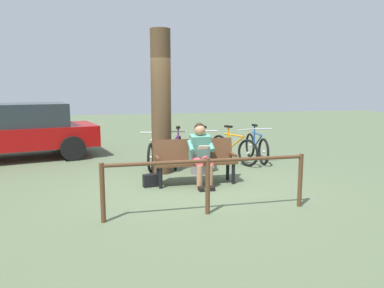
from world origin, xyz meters
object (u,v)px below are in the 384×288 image
Objects in this scene: bicycle_red at (178,151)px; bicycle_blue at (205,150)px; parked_car at (15,130)px; bicycle_green at (154,152)px; handbag at (151,180)px; bicycle_silver at (256,147)px; bench at (195,158)px; litter_bin at (199,155)px; person_reading at (201,151)px; tree_trunk at (161,103)px; bicycle_purple at (233,149)px.

bicycle_blue is at bearing 101.75° from bicycle_red.
bicycle_green is at bearing 137.79° from parked_car.
bicycle_silver is (-2.99, -1.80, 0.24)m from handbag.
bicycle_silver is at bearing 107.54° from bicycle_red.
bicycle_green is 0.36× the size of parked_car.
bench is 5.33m from parked_car.
bench is at bearing 36.58° from bicycle_green.
bicycle_silver is at bearing -151.25° from litter_bin.
person_reading reaches higher than bicycle_silver.
bicycle_red is (0.28, -0.98, -0.06)m from litter_bin.
parked_car is (4.00, -1.81, 0.41)m from bicycle_red.
parked_car is at bearing -41.26° from person_reading.
bicycle_red reaches higher than bench.
bicycle_green is (0.57, -1.65, -0.15)m from bench.
person_reading is 0.97m from litter_bin.
tree_trunk is 0.69× the size of parked_car.
bicycle_silver is at bearing 109.56° from bicycle_green.
tree_trunk is at bearing -52.35° from bicycle_blue.
handbag is 1.46m from litter_bin.
bicycle_purple is 0.96× the size of bicycle_red.
bicycle_purple reaches higher than bench.
bicycle_green is (0.58, 0.07, 0.00)m from bicycle_red.
bicycle_blue reaches higher than handbag.
bicycle_green reaches higher than bench.
handbag is 0.19× the size of bicycle_purple.
bicycle_green is at bearing -46.44° from litter_bin.
bicycle_red is at bearing -116.76° from handbag.
tree_trunk is 1.99× the size of bicycle_purple.
bicycle_green is at bearing -114.33° from bicycle_purple.
bicycle_green is at bearing -79.73° from bicycle_blue.
bicycle_silver reaches higher than bench.
person_reading is 1.95m from bicycle_blue.
bicycle_blue is 1.03× the size of bicycle_red.
bicycle_silver is at bearing 75.52° from bicycle_purple.
bicycle_silver is 2.67m from bicycle_green.
litter_bin is at bearing 61.18° from bicycle_green.
parked_car is at bearing -102.02° from bicycle_blue.
bicycle_silver is at bearing -164.76° from tree_trunk.
litter_bin is at bearing -110.60° from bench.
bicycle_green is (0.07, -0.62, -1.20)m from tree_trunk.
tree_trunk is (-0.39, -1.09, 1.43)m from handbag.
bicycle_silver is 1.03× the size of bicycle_red.
bench is at bearing -64.90° from bicycle_purple.
handbag is at bearing 34.37° from litter_bin.
person_reading is at bearing 76.53° from litter_bin.
bicycle_purple reaches higher than litter_bin.
bicycle_silver reaches higher than litter_bin.
bicycle_red is (-0.01, -1.72, -0.15)m from bench.
person_reading is 1.95m from bicycle_green.
bicycle_red is (-0.51, -0.69, -1.20)m from tree_trunk.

